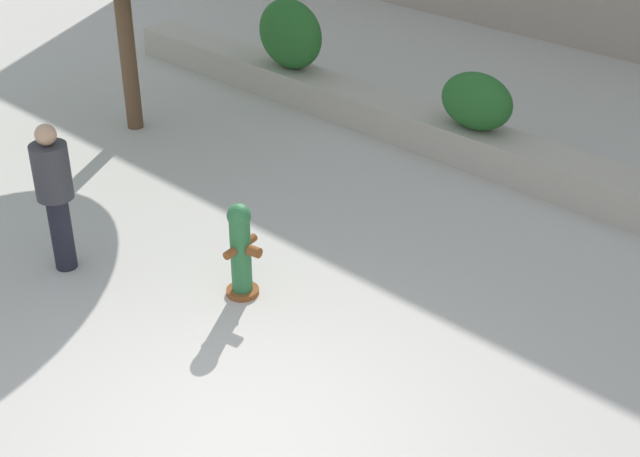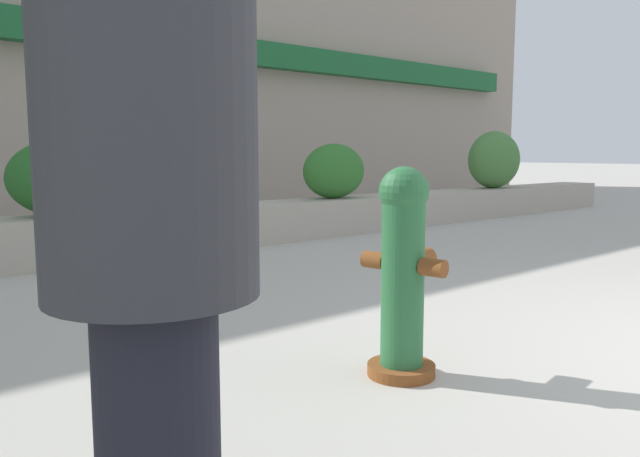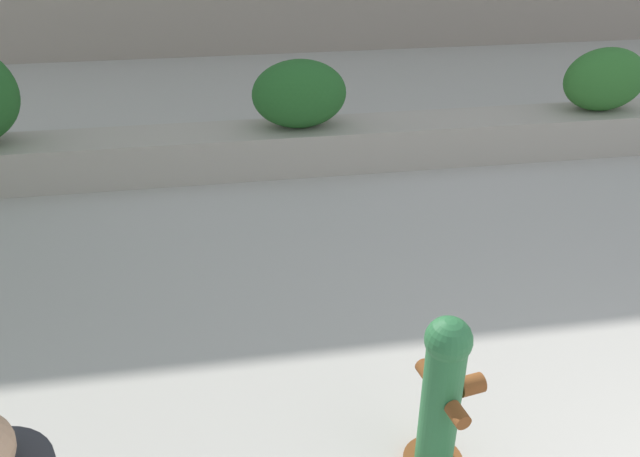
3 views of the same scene
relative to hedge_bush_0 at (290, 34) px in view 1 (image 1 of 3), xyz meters
name	(u,v)px [view 1 (image 1 of 3)]	position (x,y,z in m)	size (l,w,h in m)	color
ground_plane	(243,442)	(5.50, -6.00, -1.06)	(120.00, 120.00, 0.00)	#B2ADA3
planter_wall_low	(597,187)	(5.50, 0.00, -0.81)	(18.00, 0.70, 0.50)	#ADA393
hedge_bush_0	(290,34)	(0.00, 0.00, 0.00)	(1.24, 0.69, 1.11)	#235B23
hedge_bush_1	(477,101)	(3.60, 0.00, -0.17)	(1.08, 0.65, 0.78)	#235B23
fire_hydrant	(241,249)	(3.80, -4.47, -0.50)	(0.46, 0.48, 1.08)	brown
pedestrian	(54,189)	(1.95, -5.48, -0.07)	(0.50, 0.50, 1.73)	black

